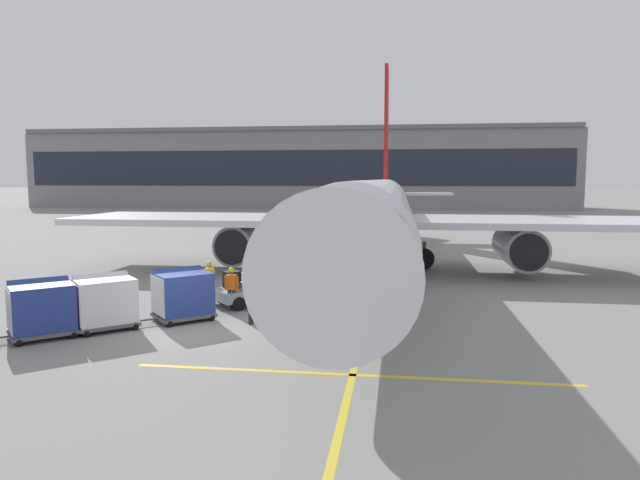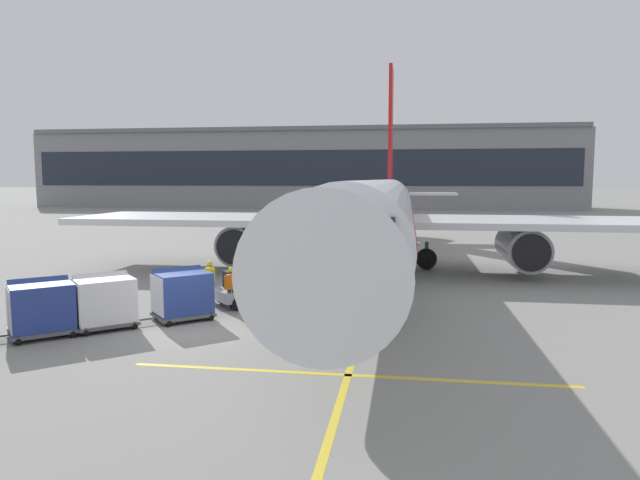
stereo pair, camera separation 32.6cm
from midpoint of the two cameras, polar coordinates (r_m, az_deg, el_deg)
name	(u,v)px [view 1 (the left image)]	position (r m, az deg, el deg)	size (l,w,h in m)	color
ground_plane	(198,331)	(20.28, -12.63, -8.92)	(600.00, 600.00, 0.00)	gray
parked_airplane	(378,212)	(32.32, 5.51, 2.76)	(35.02, 44.62, 14.71)	silver
belt_loader	(261,283)	(24.17, -6.30, -4.27)	(4.78, 4.50, 2.99)	#A3A8B2
baggage_cart_lead	(183,293)	(21.76, -14.04, -5.22)	(2.57, 2.53, 1.91)	#515156
baggage_cart_second	(104,301)	(21.30, -21.21, -5.70)	(2.57, 2.53, 1.91)	#515156
baggage_cart_third	(41,308)	(21.03, -26.55, -6.09)	(2.57, 2.53, 1.91)	#515156
ground_crew_by_loader	(232,286)	(22.88, -9.27, -4.56)	(0.57, 0.26, 1.74)	#333847
ground_crew_by_carts	(251,297)	(20.73, -7.42, -5.66)	(0.30, 0.56, 1.74)	black
ground_crew_marshaller	(210,278)	(24.75, -11.39, -3.80)	(0.53, 0.37, 1.74)	black
safety_cone_engine_keepout	(250,275)	(29.52, -7.33, -3.47)	(0.56, 0.56, 0.64)	black
safety_cone_wingtip	(277,264)	(32.38, -4.59, -2.45)	(0.70, 0.70, 0.79)	black
apron_guidance_line_lead_in	(377,273)	(31.82, 5.42, -3.31)	(0.20, 110.00, 0.01)	yellow
apron_guidance_line_stop_bar	(352,375)	(15.63, 2.60, -13.36)	(12.00, 0.20, 0.01)	yellow
terminal_building	(296,169)	(107.60, -2.46, 7.12)	(97.85, 18.21, 14.19)	gray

